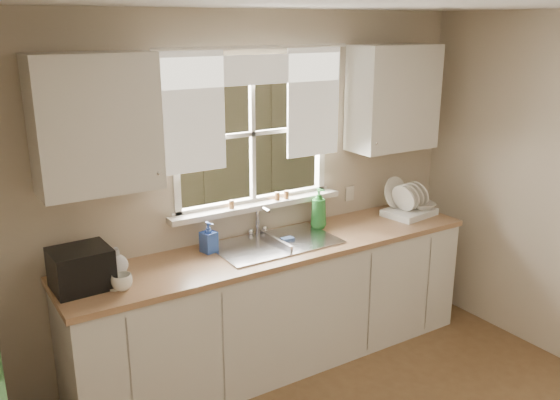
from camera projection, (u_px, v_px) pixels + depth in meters
room_walls at (485, 296)px, 2.64m from camera, size 3.62×4.02×2.50m
window at (254, 157)px, 4.25m from camera, size 1.38×0.16×1.06m
curtains at (257, 94)px, 4.07m from camera, size 1.50×0.03×0.81m
base_cabinets at (278, 307)px, 4.29m from camera, size 3.00×0.62×0.87m
countertop at (278, 248)px, 4.16m from camera, size 3.04×0.65×0.04m
upper_cabinet_left at (95, 124)px, 3.41m from camera, size 0.70×0.33×0.80m
upper_cabinet_right at (393, 98)px, 4.59m from camera, size 0.70×0.33×0.80m
wall_outlet at (350, 193)px, 4.80m from camera, size 0.08×0.01×0.12m
sill_jars at (266, 198)px, 4.31m from camera, size 0.50×0.04×0.06m
sink at (275, 253)px, 4.20m from camera, size 0.88×0.52×0.40m
dish_rack at (408, 206)px, 4.78m from camera, size 0.43×0.35×0.30m
bowl at (422, 205)px, 4.80m from camera, size 0.26×0.26×0.05m
soap_bottle_a at (319, 208)px, 4.46m from camera, size 0.13×0.13×0.31m
soap_bottle_b at (209, 237)px, 4.00m from camera, size 0.12×0.12×0.21m
soap_bottle_c at (117, 261)px, 3.66m from camera, size 0.15×0.15×0.17m
saucer at (117, 284)px, 3.52m from camera, size 0.17×0.17×0.01m
cup at (122, 282)px, 3.45m from camera, size 0.14×0.14×0.10m
black_appliance at (81, 268)px, 3.46m from camera, size 0.34×0.30×0.24m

